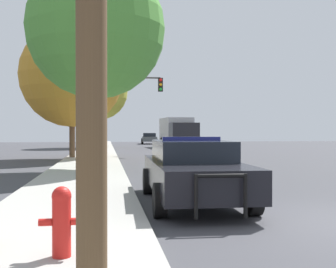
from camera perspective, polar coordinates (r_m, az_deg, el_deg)
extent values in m
cube|color=#A3A099|center=(7.32, -14.65, -12.30)|extent=(3.00, 110.00, 0.13)
cube|color=black|center=(9.78, 3.42, -5.52)|extent=(2.03, 5.01, 0.64)
cube|color=black|center=(9.99, 3.16, -2.23)|extent=(1.70, 2.62, 0.46)
cylinder|color=black|center=(8.58, 11.54, -8.54)|extent=(0.26, 0.68, 0.68)
cylinder|color=black|center=(8.18, -1.12, -8.97)|extent=(0.26, 0.68, 0.68)
cylinder|color=black|center=(11.51, 6.62, -6.22)|extent=(0.26, 0.68, 0.68)
cylinder|color=black|center=(11.22, -2.75, -6.40)|extent=(0.26, 0.68, 0.68)
cylinder|color=black|center=(7.39, 10.44, -8.21)|extent=(0.07, 0.07, 0.76)
cylinder|color=black|center=(7.18, 3.83, -8.46)|extent=(0.07, 0.07, 0.76)
cylinder|color=black|center=(7.23, 7.18, -5.64)|extent=(0.91, 0.09, 0.07)
cube|color=navy|center=(9.98, 3.17, -0.64)|extent=(1.38, 0.23, 0.09)
cube|color=navy|center=(10.00, 8.86, -5.21)|extent=(0.10, 3.57, 0.18)
cylinder|color=red|center=(5.44, -14.21, -12.20)|extent=(0.23, 0.23, 0.72)
sphere|color=red|center=(5.37, -14.22, -8.15)|extent=(0.24, 0.24, 0.24)
cylinder|color=red|center=(5.45, -16.28, -11.41)|extent=(0.16, 0.09, 0.09)
cylinder|color=red|center=(5.41, -12.13, -11.49)|extent=(0.16, 0.09, 0.09)
cylinder|color=#424247|center=(27.61, -9.57, 2.63)|extent=(0.16, 0.16, 5.18)
cylinder|color=#424247|center=(27.84, -5.28, 7.65)|extent=(4.13, 0.11, 0.11)
cube|color=black|center=(27.98, -1.03, 6.69)|extent=(0.30, 0.24, 0.90)
sphere|color=red|center=(27.89, -0.99, 7.33)|extent=(0.20, 0.20, 0.20)
sphere|color=orange|center=(27.85, -0.99, 6.71)|extent=(0.20, 0.20, 0.20)
sphere|color=green|center=(27.82, -0.99, 6.10)|extent=(0.20, 0.20, 0.20)
cube|color=#474C51|center=(52.49, -2.56, -0.67)|extent=(2.10, 4.61, 0.58)
cube|color=black|center=(52.26, -2.55, -0.11)|extent=(1.70, 2.44, 0.45)
cylinder|color=black|center=(53.87, -3.53, -0.95)|extent=(0.29, 0.69, 0.68)
cylinder|color=black|center=(53.92, -1.68, -0.94)|extent=(0.29, 0.69, 0.68)
cylinder|color=black|center=(51.09, -3.49, -1.02)|extent=(0.29, 0.69, 0.68)
cylinder|color=black|center=(51.14, -1.53, -1.02)|extent=(0.29, 0.69, 0.68)
cube|color=black|center=(38.04, 2.18, 0.12)|extent=(2.56, 2.02, 1.88)
cube|color=#B2B2B7|center=(41.35, 1.09, 0.51)|extent=(2.70, 5.00, 2.41)
cylinder|color=black|center=(38.54, 3.87, -1.28)|extent=(0.33, 1.01, 1.00)
cylinder|color=black|center=(37.98, 0.33, -1.30)|extent=(0.33, 1.01, 1.00)
cylinder|color=black|center=(42.53, 2.43, -1.11)|extent=(0.33, 1.01, 1.00)
cylinder|color=black|center=(42.03, -0.79, -1.13)|extent=(0.33, 1.01, 1.00)
cylinder|color=brown|center=(41.84, -9.34, 1.00)|extent=(0.34, 0.34, 3.86)
sphere|color=#999933|center=(42.02, -9.35, 5.75)|extent=(5.64, 5.64, 5.64)
cylinder|color=brown|center=(25.03, -12.86, 0.47)|extent=(0.32, 0.32, 3.10)
sphere|color=#B77F28|center=(25.24, -12.87, 7.74)|extent=(5.98, 5.98, 5.98)
cylinder|color=brown|center=(17.43, -9.68, 2.15)|extent=(0.30, 0.30, 4.12)
sphere|color=#4C8E38|center=(17.91, -9.70, 13.78)|extent=(5.64, 5.64, 5.64)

